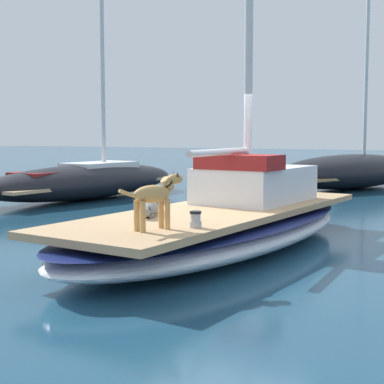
{
  "coord_description": "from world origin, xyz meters",
  "views": [
    {
      "loc": [
        3.74,
        -8.45,
        1.84
      ],
      "look_at": [
        0.0,
        -1.0,
        1.01
      ],
      "focal_mm": 55.12,
      "sensor_mm": 36.0,
      "label": 1
    }
  ],
  "objects_px": {
    "sailboat_main": "(220,229)",
    "moored_boat_port_side": "(86,180)",
    "dog_grey": "(149,209)",
    "coiled_rope": "(154,211)",
    "dog_tan": "(155,196)",
    "deck_winch": "(195,220)",
    "moored_boat_far_astern": "(351,170)"
  },
  "relations": [
    {
      "from": "moored_boat_far_astern",
      "to": "dog_grey",
      "type": "bearing_deg",
      "value": -90.95
    },
    {
      "from": "deck_winch",
      "to": "moored_boat_far_astern",
      "type": "relative_size",
      "value": 0.03
    },
    {
      "from": "sailboat_main",
      "to": "moored_boat_port_side",
      "type": "distance_m",
      "value": 8.21
    },
    {
      "from": "deck_winch",
      "to": "moored_boat_port_side",
      "type": "bearing_deg",
      "value": 134.69
    },
    {
      "from": "deck_winch",
      "to": "dog_tan",
      "type": "bearing_deg",
      "value": -135.14
    },
    {
      "from": "dog_grey",
      "to": "deck_winch",
      "type": "bearing_deg",
      "value": -30.94
    },
    {
      "from": "deck_winch",
      "to": "moored_boat_far_astern",
      "type": "distance_m",
      "value": 13.56
    },
    {
      "from": "deck_winch",
      "to": "dog_grey",
      "type": "bearing_deg",
      "value": 149.06
    },
    {
      "from": "dog_grey",
      "to": "deck_winch",
      "type": "relative_size",
      "value": 4.3
    },
    {
      "from": "coiled_rope",
      "to": "sailboat_main",
      "type": "bearing_deg",
      "value": 53.65
    },
    {
      "from": "moored_boat_port_side",
      "to": "moored_boat_far_astern",
      "type": "relative_size",
      "value": 0.91
    },
    {
      "from": "sailboat_main",
      "to": "moored_boat_port_side",
      "type": "bearing_deg",
      "value": 141.54
    },
    {
      "from": "coiled_rope",
      "to": "dog_grey",
      "type": "bearing_deg",
      "value": -70.71
    },
    {
      "from": "deck_winch",
      "to": "coiled_rope",
      "type": "relative_size",
      "value": 0.65
    },
    {
      "from": "deck_winch",
      "to": "coiled_rope",
      "type": "xyz_separation_m",
      "value": [
        -1.17,
        0.97,
        -0.08
      ]
    },
    {
      "from": "sailboat_main",
      "to": "moored_boat_far_astern",
      "type": "distance_m",
      "value": 11.64
    },
    {
      "from": "dog_grey",
      "to": "deck_winch",
      "type": "height_order",
      "value": "dog_grey"
    },
    {
      "from": "dog_tan",
      "to": "coiled_rope",
      "type": "xyz_separation_m",
      "value": [
        -0.81,
        1.34,
        -0.4
      ]
    },
    {
      "from": "deck_winch",
      "to": "moored_boat_port_side",
      "type": "height_order",
      "value": "moored_boat_port_side"
    },
    {
      "from": "dog_tan",
      "to": "deck_winch",
      "type": "relative_size",
      "value": 4.21
    },
    {
      "from": "moored_boat_port_side",
      "to": "sailboat_main",
      "type": "bearing_deg",
      "value": -38.46
    },
    {
      "from": "sailboat_main",
      "to": "deck_winch",
      "type": "height_order",
      "value": "deck_winch"
    },
    {
      "from": "dog_grey",
      "to": "deck_winch",
      "type": "xyz_separation_m",
      "value": [
        1.06,
        -0.63,
        -0.01
      ]
    },
    {
      "from": "dog_tan",
      "to": "sailboat_main",
      "type": "bearing_deg",
      "value": 93.26
    },
    {
      "from": "sailboat_main",
      "to": "dog_grey",
      "type": "height_order",
      "value": "dog_grey"
    },
    {
      "from": "dog_tan",
      "to": "dog_grey",
      "type": "xyz_separation_m",
      "value": [
        -0.69,
        1.0,
        -0.32
      ]
    },
    {
      "from": "sailboat_main",
      "to": "deck_winch",
      "type": "distance_m",
      "value": 2.0
    },
    {
      "from": "deck_winch",
      "to": "coiled_rope",
      "type": "height_order",
      "value": "deck_winch"
    },
    {
      "from": "dog_tan",
      "to": "deck_winch",
      "type": "height_order",
      "value": "dog_tan"
    },
    {
      "from": "coiled_rope",
      "to": "moored_boat_far_astern",
      "type": "relative_size",
      "value": 0.04
    },
    {
      "from": "dog_grey",
      "to": "coiled_rope",
      "type": "relative_size",
      "value": 2.79
    },
    {
      "from": "dog_tan",
      "to": "coiled_rope",
      "type": "height_order",
      "value": "dog_tan"
    }
  ]
}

